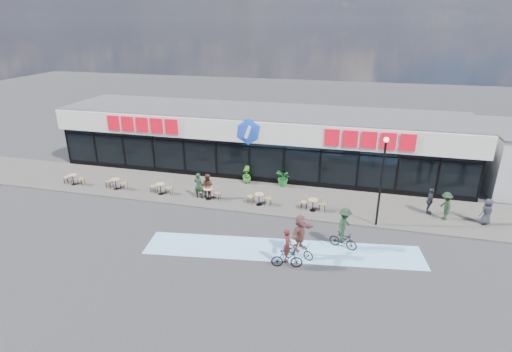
% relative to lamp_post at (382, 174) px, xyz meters
% --- Properties ---
extents(ground, '(120.00, 120.00, 0.00)m').
position_rel_lamp_post_xyz_m(ground, '(-8.68, -2.30, -3.16)').
color(ground, '#28282B').
rests_on(ground, ground).
extents(sidewalk, '(44.00, 5.00, 0.10)m').
position_rel_lamp_post_xyz_m(sidewalk, '(-8.68, 2.20, -3.11)').
color(sidewalk, '#4F4C46').
rests_on(sidewalk, ground).
extents(bike_lane, '(14.17, 4.13, 0.01)m').
position_rel_lamp_post_xyz_m(bike_lane, '(-4.68, -3.80, -3.15)').
color(bike_lane, '#79B9E5').
rests_on(bike_lane, ground).
extents(building, '(30.60, 6.57, 4.75)m').
position_rel_lamp_post_xyz_m(building, '(-8.68, 7.63, -0.82)').
color(building, black).
rests_on(building, ground).
extents(lamp_post, '(0.28, 0.28, 5.14)m').
position_rel_lamp_post_xyz_m(lamp_post, '(0.00, 0.00, 0.00)').
color(lamp_post, black).
rests_on(lamp_post, sidewalk).
extents(bistro_set_0, '(1.54, 0.62, 0.90)m').
position_rel_lamp_post_xyz_m(bistro_set_0, '(-20.51, 1.00, -2.60)').
color(bistro_set_0, tan).
rests_on(bistro_set_0, sidewalk).
extents(bistro_set_1, '(1.54, 0.62, 0.90)m').
position_rel_lamp_post_xyz_m(bistro_set_1, '(-17.15, 1.00, -2.60)').
color(bistro_set_1, tan).
rests_on(bistro_set_1, sidewalk).
extents(bistro_set_2, '(1.54, 0.62, 0.90)m').
position_rel_lamp_post_xyz_m(bistro_set_2, '(-13.78, 1.00, -2.60)').
color(bistro_set_2, tan).
rests_on(bistro_set_2, sidewalk).
extents(bistro_set_3, '(1.54, 0.62, 0.90)m').
position_rel_lamp_post_xyz_m(bistro_set_3, '(-10.42, 1.00, -2.60)').
color(bistro_set_3, tan).
rests_on(bistro_set_3, sidewalk).
extents(bistro_set_4, '(1.54, 0.62, 0.90)m').
position_rel_lamp_post_xyz_m(bistro_set_4, '(-7.06, 1.00, -2.60)').
color(bistro_set_4, tan).
rests_on(bistro_set_4, sidewalk).
extents(bistro_set_5, '(1.54, 0.62, 0.90)m').
position_rel_lamp_post_xyz_m(bistro_set_5, '(-3.69, 1.00, -2.60)').
color(bistro_set_5, tan).
rests_on(bistro_set_5, sidewalk).
extents(potted_plant_left, '(0.72, 0.72, 1.04)m').
position_rel_lamp_post_xyz_m(potted_plant_left, '(-8.75, 4.16, -2.53)').
color(potted_plant_left, '#28661D').
rests_on(potted_plant_left, sidewalk).
extents(potted_plant_mid, '(0.72, 0.79, 1.15)m').
position_rel_lamp_post_xyz_m(potted_plant_mid, '(-8.89, 4.43, -2.48)').
color(potted_plant_mid, '#2C661D').
rests_on(potted_plant_mid, sidewalk).
extents(potted_plant_right, '(1.44, 1.45, 1.22)m').
position_rel_lamp_post_xyz_m(potted_plant_right, '(-6.12, 4.26, -2.45)').
color(potted_plant_right, '#1D6828').
rests_on(potted_plant_right, sidewalk).
extents(patron_left, '(0.67, 0.49, 1.71)m').
position_rel_lamp_post_xyz_m(patron_left, '(-11.10, 1.00, -2.20)').
color(patron_left, '#1A301C').
rests_on(patron_left, sidewalk).
extents(patron_right, '(0.82, 0.65, 1.63)m').
position_rel_lamp_post_xyz_m(patron_right, '(-10.58, 1.20, -2.24)').
color(patron_right, '#472B19').
rests_on(patron_right, sidewalk).
extents(pedestrian_a, '(0.80, 1.18, 1.69)m').
position_rel_lamp_post_xyz_m(pedestrian_a, '(3.83, 1.65, -2.21)').
color(pedestrian_a, black).
rests_on(pedestrian_a, sidewalk).
extents(pedestrian_b, '(0.57, 1.01, 1.63)m').
position_rel_lamp_post_xyz_m(pedestrian_b, '(3.06, 2.22, -2.24)').
color(pedestrian_b, '#22242B').
rests_on(pedestrian_b, sidewalk).
extents(pedestrian_c, '(0.90, 0.79, 1.56)m').
position_rel_lamp_post_xyz_m(pedestrian_c, '(5.98, 1.58, -2.28)').
color(pedestrian_c, '#22242B').
rests_on(pedestrian_c, sidewalk).
extents(cyclist_a, '(1.64, 1.76, 2.28)m').
position_rel_lamp_post_xyz_m(cyclist_a, '(-3.75, -4.18, -2.07)').
color(cyclist_a, black).
rests_on(cyclist_a, ground).
extents(cyclist_b, '(1.54, 1.31, 2.25)m').
position_rel_lamp_post_xyz_m(cyclist_b, '(-1.72, -2.83, -2.07)').
color(cyclist_b, black).
rests_on(cyclist_b, ground).
extents(cyclist_c, '(1.54, 0.66, 2.02)m').
position_rel_lamp_post_xyz_m(cyclist_c, '(-4.20, -5.22, -2.41)').
color(cyclist_c, black).
rests_on(cyclist_c, ground).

